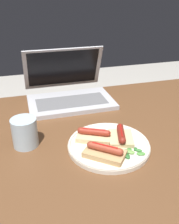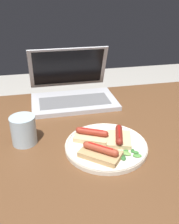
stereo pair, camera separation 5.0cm
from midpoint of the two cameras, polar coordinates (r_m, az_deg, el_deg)
desk at (r=0.89m, az=6.92°, el=-9.62°), size 1.19×0.87×0.72m
laptop at (r=1.09m, az=-2.63°, el=4.74°), size 0.35×0.30×0.21m
plate at (r=0.78m, az=5.68°, el=-7.70°), size 0.25×0.25×0.02m
sausage_toast_left at (r=0.79m, az=8.58°, el=-5.80°), size 0.10×0.11×0.04m
sausage_toast_middle at (r=0.79m, az=2.39°, el=-5.37°), size 0.13×0.11×0.04m
sausage_toast_right at (r=0.72m, az=4.55°, el=-9.24°), size 0.13×0.12×0.04m
salad_pile at (r=0.74m, az=10.74°, el=-9.42°), size 0.07×0.05×0.01m
drinking_glass at (r=0.80m, az=-13.11°, el=-4.09°), size 0.08×0.08×0.09m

